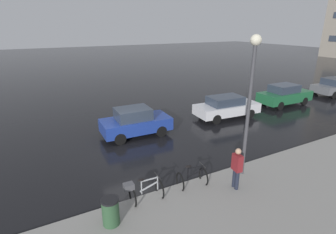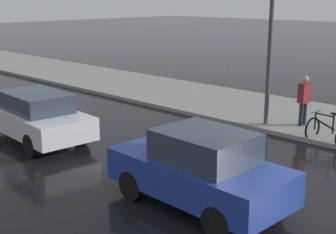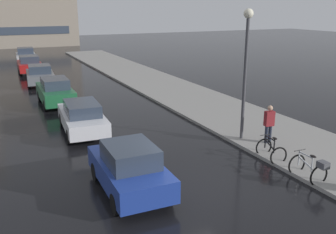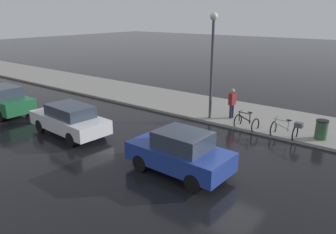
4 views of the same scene
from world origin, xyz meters
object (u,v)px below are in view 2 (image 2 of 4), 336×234
(car_blue, at_px, (200,169))
(pedestrian, at_px, (304,99))
(bicycle_second, at_px, (327,131))
(car_white, at_px, (35,116))
(streetlamp, at_px, (272,13))

(car_blue, xyz_separation_m, pedestrian, (6.77, 1.35, 0.20))
(bicycle_second, height_order, car_white, car_white)
(bicycle_second, xyz_separation_m, car_white, (-5.75, 6.51, 0.37))
(bicycle_second, relative_size, streetlamp, 0.20)
(car_white, distance_m, pedestrian, 8.49)
(pedestrian, relative_size, streetlamp, 0.31)
(car_blue, distance_m, streetlamp, 7.16)
(car_white, xyz_separation_m, pedestrian, (6.72, -5.19, 0.24))
(car_blue, relative_size, streetlamp, 0.69)
(car_white, bearing_deg, streetlamp, -34.92)
(car_white, height_order, pedestrian, pedestrian)
(car_blue, bearing_deg, bicycle_second, 0.31)
(car_blue, height_order, car_white, car_blue)
(car_blue, relative_size, car_white, 0.87)
(car_blue, bearing_deg, pedestrian, 11.25)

